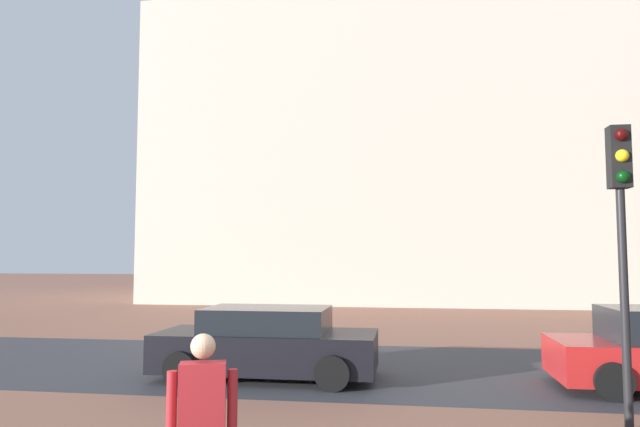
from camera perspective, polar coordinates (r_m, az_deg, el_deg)
ground_plane at (r=14.06m, az=-0.75°, el=-14.15°), size 120.00×120.00×0.00m
street_asphalt_strip at (r=13.03m, az=-1.54°, el=-14.93°), size 120.00×6.16×0.00m
landmark_building at (r=33.57m, az=8.84°, el=7.95°), size 28.04×11.56×29.97m
person_skater at (r=5.40m, az=-11.68°, el=-19.74°), size 0.59×0.37×1.73m
car_black at (r=11.72m, az=-5.32°, el=-12.78°), size 4.34×2.04×1.39m
traffic_light_pole at (r=9.18m, az=27.84°, el=-0.06°), size 0.28×0.34×4.28m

